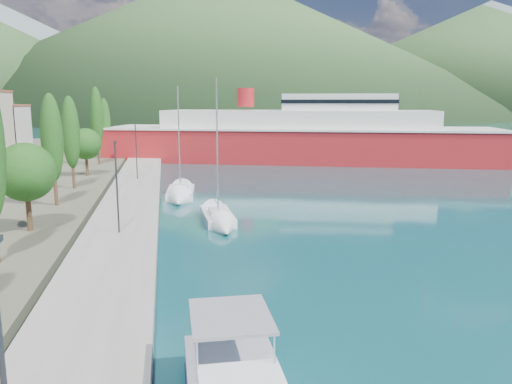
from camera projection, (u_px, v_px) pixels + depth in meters
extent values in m
plane|color=#10474E|center=(186.00, 137.00, 136.12)|extent=(1400.00, 1400.00, 0.00)
cube|color=gray|center=(130.00, 206.00, 43.46)|extent=(5.00, 88.00, 0.80)
cone|color=slate|center=(226.00, 42.00, 676.34)|extent=(760.00, 760.00, 180.00)
cone|color=slate|center=(487.00, 56.00, 662.65)|extent=(640.00, 640.00, 140.00)
cone|color=#35572C|center=(219.00, 42.00, 404.01)|extent=(480.00, 480.00, 115.00)
cone|color=#35572C|center=(478.00, 60.00, 425.81)|extent=(420.00, 420.00, 90.00)
cylinder|color=#47301E|center=(29.00, 213.00, 33.81)|extent=(0.36, 0.36, 2.46)
sphere|color=#1F4D17|center=(26.00, 172.00, 33.31)|extent=(3.94, 3.94, 3.94)
cylinder|color=#47301E|center=(56.00, 193.00, 42.22)|extent=(0.30, 0.30, 2.07)
ellipsoid|color=#1F4D17|center=(52.00, 138.00, 41.39)|extent=(1.80, 1.80, 7.33)
cylinder|color=#47301E|center=(74.00, 178.00, 50.57)|extent=(0.30, 0.30, 2.04)
ellipsoid|color=#1F4D17|center=(71.00, 132.00, 49.75)|extent=(1.80, 1.80, 7.23)
cylinder|color=#47301E|center=(87.00, 166.00, 59.33)|extent=(0.36, 0.36, 2.31)
sphere|color=#1F4D17|center=(86.00, 144.00, 58.86)|extent=(3.69, 3.69, 3.69)
cylinder|color=#47301E|center=(99.00, 156.00, 70.18)|extent=(0.30, 0.30, 2.37)
ellipsoid|color=#1F4D17|center=(97.00, 117.00, 69.22)|extent=(1.80, 1.80, 8.39)
cylinder|color=#47301E|center=(106.00, 151.00, 79.13)|extent=(0.30, 0.30, 2.04)
ellipsoid|color=#1F4D17|center=(105.00, 121.00, 78.31)|extent=(1.80, 1.80, 7.23)
cylinder|color=#2D2D33|center=(117.00, 188.00, 32.63)|extent=(0.12, 0.12, 6.00)
cube|color=#2D2D33|center=(115.00, 142.00, 32.34)|extent=(0.15, 0.50, 0.12)
cylinder|color=#2D2D33|center=(136.00, 152.00, 55.80)|extent=(0.12, 0.12, 6.00)
cube|color=#2D2D33|center=(135.00, 125.00, 55.51)|extent=(0.15, 0.50, 0.12)
cube|color=gray|center=(231.00, 316.00, 15.56)|extent=(2.51, 2.98, 0.11)
cube|color=silver|center=(218.00, 217.00, 39.92)|extent=(2.34, 6.13, 0.86)
cube|color=silver|center=(218.00, 212.00, 39.43)|extent=(1.37, 2.46, 0.33)
cylinder|color=silver|center=(217.00, 147.00, 38.52)|extent=(0.12, 0.12, 10.48)
cone|color=silver|center=(225.00, 229.00, 36.17)|extent=(2.26, 2.89, 2.19)
cube|color=silver|center=(181.00, 194.00, 50.02)|extent=(3.08, 6.08, 1.01)
cube|color=silver|center=(180.00, 188.00, 49.52)|extent=(1.74, 2.48, 0.39)
cylinder|color=silver|center=(179.00, 139.00, 48.66)|extent=(0.12, 0.12, 10.07)
cone|color=silver|center=(179.00, 201.00, 46.34)|extent=(2.80, 2.96, 2.57)
cube|color=#AB1C20|center=(298.00, 147.00, 79.48)|extent=(61.54, 31.55, 5.86)
cube|color=silver|center=(298.00, 128.00, 78.96)|extent=(62.06, 32.05, 0.31)
cube|color=silver|center=(298.00, 120.00, 78.73)|extent=(43.03, 23.44, 3.14)
cube|color=silver|center=(339.00, 102.00, 77.31)|extent=(18.61, 12.88, 2.51)
cylinder|color=#AB1C20|center=(246.00, 98.00, 79.32)|extent=(2.72, 2.72, 2.93)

